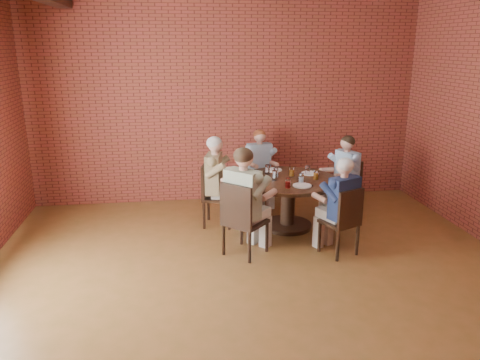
{
  "coord_description": "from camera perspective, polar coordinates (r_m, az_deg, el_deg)",
  "views": [
    {
      "loc": [
        -0.91,
        -4.33,
        2.63
      ],
      "look_at": [
        -0.14,
        1.0,
        1.06
      ],
      "focal_mm": 35.0,
      "sensor_mm": 36.0,
      "label": 1
    }
  ],
  "objects": [
    {
      "name": "floor",
      "position": [
        5.15,
        3.23,
        -14.46
      ],
      "size": [
        7.0,
        7.0,
        0.0
      ],
      "primitive_type": "plane",
      "color": "brown",
      "rests_on": "ground"
    },
    {
      "name": "wall_back",
      "position": [
        7.94,
        -1.6,
        9.56
      ],
      "size": [
        7.0,
        0.0,
        7.0
      ],
      "primitive_type": "plane",
      "rotation": [
        1.57,
        0.0,
        0.0
      ],
      "color": "maroon",
      "rests_on": "ground"
    },
    {
      "name": "dining_table",
      "position": [
        6.86,
        5.88,
        -1.62
      ],
      "size": [
        1.44,
        1.44,
        0.75
      ],
      "color": "black",
      "rests_on": "floor"
    },
    {
      "name": "chair_a",
      "position": [
        7.51,
        12.91,
        -0.64
      ],
      "size": [
        0.51,
        0.51,
        0.91
      ],
      "rotation": [
        0.0,
        0.0,
        -1.24
      ],
      "color": "black",
      "rests_on": "floor"
    },
    {
      "name": "diner_a",
      "position": [
        7.42,
        12.51,
        0.35
      ],
      "size": [
        0.74,
        0.67,
        1.28
      ],
      "primitive_type": null,
      "rotation": [
        0.0,
        0.0,
        -1.24
      ],
      "color": "teal",
      "rests_on": "floor"
    },
    {
      "name": "chair_b",
      "position": [
        7.94,
        2.23,
        0.67
      ],
      "size": [
        0.46,
        0.46,
        0.9
      ],
      "rotation": [
        0.0,
        0.0,
        0.19
      ],
      "color": "black",
      "rests_on": "floor"
    },
    {
      "name": "diner_b",
      "position": [
        7.84,
        2.45,
        1.52
      ],
      "size": [
        0.59,
        0.68,
        1.27
      ],
      "primitive_type": null,
      "rotation": [
        0.0,
        0.0,
        0.19
      ],
      "color": "#8295A5",
      "rests_on": "floor"
    },
    {
      "name": "chair_c",
      "position": [
        6.95,
        -3.39,
        -1.48
      ],
      "size": [
        0.52,
        0.52,
        0.94
      ],
      "rotation": [
        0.0,
        0.0,
        1.33
      ],
      "color": "black",
      "rests_on": "floor"
    },
    {
      "name": "diner_c",
      "position": [
        6.89,
        -2.7,
        -0.23
      ],
      "size": [
        0.77,
        0.68,
        1.34
      ],
      "primitive_type": null,
      "rotation": [
        0.0,
        0.0,
        1.33
      ],
      "color": "brown",
      "rests_on": "floor"
    },
    {
      "name": "chair_d",
      "position": [
        5.9,
        0.14,
        -4.58
      ],
      "size": [
        0.65,
        0.65,
        0.98
      ],
      "rotation": [
        0.0,
        0.0,
        2.39
      ],
      "color": "black",
      "rests_on": "floor"
    },
    {
      "name": "diner_d",
      "position": [
        5.92,
        0.67,
        -2.69
      ],
      "size": [
        0.9,
        0.91,
        1.41
      ],
      "primitive_type": null,
      "rotation": [
        0.0,
        0.0,
        2.39
      ],
      "color": "tan",
      "rests_on": "floor"
    },
    {
      "name": "chair_e",
      "position": [
        6.07,
        12.55,
        -4.7
      ],
      "size": [
        0.53,
        0.53,
        0.91
      ],
      "rotation": [
        0.0,
        0.0,
        3.56
      ],
      "color": "black",
      "rests_on": "floor"
    },
    {
      "name": "diner_e",
      "position": [
        6.07,
        12.12,
        -3.21
      ],
      "size": [
        0.7,
        0.76,
        1.28
      ],
      "primitive_type": null,
      "rotation": [
        0.0,
        0.0,
        3.56
      ],
      "color": "#192446",
      "rests_on": "floor"
    },
    {
      "name": "plate_a",
      "position": [
        7.1,
        8.54,
        0.82
      ],
      "size": [
        0.26,
        0.26,
        0.01
      ],
      "primitive_type": "cylinder",
      "color": "white",
      "rests_on": "dining_table"
    },
    {
      "name": "plate_b",
      "position": [
        7.23,
        4.11,
        1.23
      ],
      "size": [
        0.26,
        0.26,
        0.01
      ],
      "primitive_type": "cylinder",
      "color": "white",
      "rests_on": "dining_table"
    },
    {
      "name": "plate_c",
      "position": [
        6.76,
        1.59,
        0.22
      ],
      "size": [
        0.26,
        0.26,
        0.01
      ],
      "primitive_type": "cylinder",
      "color": "white",
      "rests_on": "dining_table"
    },
    {
      "name": "plate_d",
      "position": [
        6.47,
        7.58,
        -0.68
      ],
      "size": [
        0.26,
        0.26,
        0.01
      ],
      "primitive_type": "cylinder",
      "color": "white",
      "rests_on": "dining_table"
    },
    {
      "name": "glass_a",
      "position": [
        7.01,
        8.23,
        1.15
      ],
      "size": [
        0.07,
        0.07,
        0.14
      ],
      "primitive_type": "cylinder",
      "color": "white",
      "rests_on": "dining_table"
    },
    {
      "name": "glass_b",
      "position": [
        6.93,
        6.32,
        1.05
      ],
      "size": [
        0.07,
        0.07,
        0.14
      ],
      "primitive_type": "cylinder",
      "color": "white",
      "rests_on": "dining_table"
    },
    {
      "name": "glass_c",
      "position": [
        7.01,
        3.37,
        1.3
      ],
      "size": [
        0.07,
        0.07,
        0.14
      ],
      "primitive_type": "cylinder",
      "color": "white",
      "rests_on": "dining_table"
    },
    {
      "name": "glass_d",
      "position": [
        6.84,
        4.4,
        0.9
      ],
      "size": [
        0.07,
        0.07,
        0.14
      ],
      "primitive_type": "cylinder",
      "color": "white",
      "rests_on": "dining_table"
    },
    {
      "name": "glass_e",
      "position": [
        6.7,
        4.23,
        0.58
      ],
      "size": [
        0.07,
        0.07,
        0.14
      ],
      "primitive_type": "cylinder",
      "color": "white",
      "rests_on": "dining_table"
    },
    {
      "name": "glass_f",
      "position": [
        6.34,
        5.87,
        -0.37
      ],
      "size": [
        0.07,
        0.07,
        0.14
      ],
      "primitive_type": "cylinder",
      "color": "white",
      "rests_on": "dining_table"
    },
    {
      "name": "glass_g",
      "position": [
        6.58,
        7.48,
        0.2
      ],
      "size": [
        0.07,
        0.07,
        0.14
      ],
      "primitive_type": "cylinder",
      "color": "white",
      "rests_on": "dining_table"
    },
    {
      "name": "glass_h",
      "position": [
        6.81,
        9.23,
        0.67
      ],
      "size": [
        0.07,
        0.07,
        0.14
      ],
      "primitive_type": "cylinder",
      "color": "white",
      "rests_on": "dining_table"
    },
    {
      "name": "smartphone",
      "position": [
        6.53,
        8.33,
        -0.57
      ],
      "size": [
        0.1,
        0.15,
        0.01
      ],
      "primitive_type": "cube",
      "rotation": [
        0.0,
        0.0,
        0.28
      ],
      "color": "black",
      "rests_on": "dining_table"
    }
  ]
}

